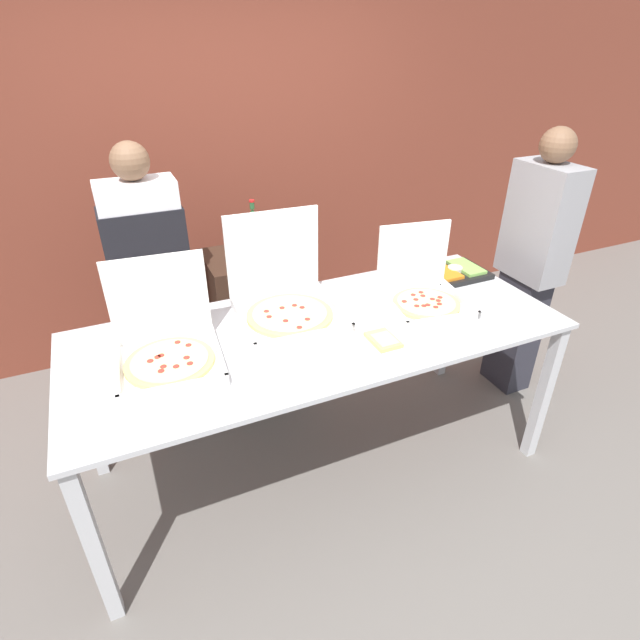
# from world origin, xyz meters

# --- Properties ---
(ground_plane) EXTENTS (16.00, 16.00, 0.00)m
(ground_plane) POSITION_xyz_m (0.00, 0.00, 0.00)
(ground_plane) COLOR slate
(brick_wall_behind) EXTENTS (10.00, 0.06, 2.80)m
(brick_wall_behind) POSITION_xyz_m (0.00, 1.70, 1.40)
(brick_wall_behind) COLOR brown
(brick_wall_behind) RESTS_ON ground_plane
(buffet_table) EXTENTS (2.43, 0.98, 0.91)m
(buffet_table) POSITION_xyz_m (0.00, 0.00, 0.82)
(buffet_table) COLOR silver
(buffet_table) RESTS_ON ground_plane
(pizza_box_near_left) EXTENTS (0.46, 0.48, 0.40)m
(pizza_box_near_left) POSITION_xyz_m (0.60, 0.01, 0.98)
(pizza_box_near_left) COLOR white
(pizza_box_near_left) RESTS_ON buffet_table
(pizza_box_far_right) EXTENTS (0.47, 0.49, 0.44)m
(pizza_box_far_right) POSITION_xyz_m (-0.73, 0.02, 0.99)
(pizza_box_far_right) COLOR white
(pizza_box_far_right) RESTS_ON buffet_table
(pizza_box_far_left) EXTENTS (0.52, 0.54, 0.49)m
(pizza_box_far_left) POSITION_xyz_m (-0.10, 0.21, 1.00)
(pizza_box_far_left) COLOR white
(pizza_box_far_left) RESTS_ON buffet_table
(paper_plate_front_left) EXTENTS (0.23, 0.23, 0.03)m
(paper_plate_front_left) POSITION_xyz_m (0.22, -0.24, 0.92)
(paper_plate_front_left) COLOR white
(paper_plate_front_left) RESTS_ON buffet_table
(veggie_tray) EXTENTS (0.37, 0.29, 0.05)m
(veggie_tray) POSITION_xyz_m (0.99, 0.24, 0.93)
(veggie_tray) COLOR black
(veggie_tray) RESTS_ON buffet_table
(sideboard_podium) EXTENTS (0.58, 0.46, 0.99)m
(sideboard_podium) POSITION_xyz_m (-0.08, 0.85, 0.50)
(sideboard_podium) COLOR #382319
(sideboard_podium) RESTS_ON ground_plane
(soda_bottle) EXTENTS (0.08, 0.08, 0.35)m
(soda_bottle) POSITION_xyz_m (-0.06, 0.82, 1.14)
(soda_bottle) COLOR #2D6638
(soda_bottle) RESTS_ON sideboard_podium
(soda_can_silver) EXTENTS (0.07, 0.07, 0.12)m
(soda_can_silver) POSITION_xyz_m (-0.11, 1.01, 1.05)
(soda_can_silver) COLOR silver
(soda_can_silver) RESTS_ON sideboard_podium
(person_server_vest) EXTENTS (0.42, 0.24, 1.72)m
(person_server_vest) POSITION_xyz_m (-0.69, 0.77, 0.97)
(person_server_vest) COLOR slate
(person_server_vest) RESTS_ON ground_plane
(person_guest_plaid) EXTENTS (0.22, 0.40, 1.73)m
(person_guest_plaid) POSITION_xyz_m (1.53, 0.17, 0.91)
(person_guest_plaid) COLOR #2D2D38
(person_guest_plaid) RESTS_ON ground_plane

